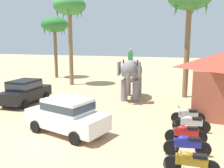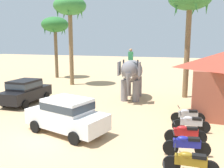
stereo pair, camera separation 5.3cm
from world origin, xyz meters
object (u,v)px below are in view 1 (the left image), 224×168
at_px(motorcycle_fourth_in_row, 186,133).
at_px(motorcycle_end_of_row, 188,115).
at_px(motorcycle_second_in_row, 191,162).
at_px(palm_tree_behind_elephant, 190,1).
at_px(elephant_with_mahout, 131,73).
at_px(motorcycle_mid_row, 187,144).
at_px(car_parked_far_side, 25,91).
at_px(palm_tree_near_hut, 70,9).
at_px(signboard_yellow, 203,83).
at_px(car_sedan_foreground, 67,114).
at_px(motorcycle_far_in_row, 191,123).
at_px(palm_tree_left_of_road, 55,26).

xyz_separation_m(motorcycle_fourth_in_row, motorcycle_end_of_row, (-0.00, 2.72, 0.00)).
bearing_deg(motorcycle_second_in_row, palm_tree_behind_elephant, 93.52).
height_order(elephant_with_mahout, motorcycle_mid_row, elephant_with_mahout).
distance_m(motorcycle_mid_row, motorcycle_end_of_row, 3.90).
xyz_separation_m(car_parked_far_side, motorcycle_mid_row, (11.19, -4.52, -0.46)).
distance_m(motorcycle_fourth_in_row, palm_tree_near_hut, 17.64).
distance_m(motorcycle_fourth_in_row, motorcycle_end_of_row, 2.72).
height_order(motorcycle_mid_row, motorcycle_end_of_row, same).
relative_size(palm_tree_near_hut, signboard_yellow, 3.64).
bearing_deg(motorcycle_mid_row, car_sedan_foreground, 174.06).
bearing_deg(palm_tree_near_hut, car_parked_far_side, -85.65).
xyz_separation_m(car_sedan_foreground, motorcycle_mid_row, (5.55, -0.58, -0.46)).
bearing_deg(signboard_yellow, motorcycle_far_in_row, -97.14).
height_order(car_parked_far_side, motorcycle_second_in_row, car_parked_far_side).
height_order(motorcycle_end_of_row, signboard_yellow, signboard_yellow).
xyz_separation_m(motorcycle_second_in_row, palm_tree_behind_elephant, (-0.72, 11.70, 6.86)).
xyz_separation_m(motorcycle_second_in_row, motorcycle_end_of_row, (-0.27, 5.26, 0.00)).
relative_size(elephant_with_mahout, signboard_yellow, 1.66).
distance_m(motorcycle_mid_row, motorcycle_far_in_row, 2.63).
height_order(motorcycle_second_in_row, palm_tree_behind_elephant, palm_tree_behind_elephant).
height_order(palm_tree_near_hut, signboard_yellow, palm_tree_near_hut).
height_order(motorcycle_mid_row, motorcycle_fourth_in_row, same).
xyz_separation_m(motorcycle_far_in_row, signboard_yellow, (0.58, 4.67, 1.22)).
height_order(elephant_with_mahout, motorcycle_far_in_row, elephant_with_mahout).
relative_size(motorcycle_mid_row, palm_tree_left_of_road, 0.24).
distance_m(car_parked_far_side, motorcycle_end_of_row, 11.12).
relative_size(motorcycle_end_of_row, palm_tree_near_hut, 0.20).
distance_m(car_parked_far_side, motorcycle_fourth_in_row, 11.60).
relative_size(motorcycle_mid_row, motorcycle_far_in_row, 0.99).
bearing_deg(palm_tree_behind_elephant, motorcycle_far_in_row, -85.23).
height_order(motorcycle_second_in_row, palm_tree_left_of_road, palm_tree_left_of_road).
height_order(elephant_with_mahout, motorcycle_fourth_in_row, elephant_with_mahout).
relative_size(motorcycle_fourth_in_row, palm_tree_left_of_road, 0.24).
bearing_deg(car_sedan_foreground, elephant_with_mahout, 81.61).
distance_m(motorcycle_second_in_row, motorcycle_far_in_row, 4.00).
distance_m(motorcycle_far_in_row, palm_tree_left_of_road, 21.74).
bearing_deg(motorcycle_end_of_row, signboard_yellow, 77.17).
bearing_deg(motorcycle_second_in_row, car_sedan_foreground, 161.21).
distance_m(motorcycle_far_in_row, palm_tree_near_hut, 16.89).
distance_m(motorcycle_end_of_row, signboard_yellow, 3.70).
height_order(car_parked_far_side, motorcycle_far_in_row, car_parked_far_side).
xyz_separation_m(elephant_with_mahout, motorcycle_far_in_row, (4.51, -5.65, -1.53)).
distance_m(motorcycle_far_in_row, signboard_yellow, 4.86).
bearing_deg(motorcycle_fourth_in_row, motorcycle_mid_row, -85.61).
bearing_deg(motorcycle_mid_row, signboard_yellow, 84.65).
bearing_deg(car_parked_far_side, palm_tree_near_hut, 94.35).
relative_size(motorcycle_end_of_row, palm_tree_behind_elephant, 0.21).
relative_size(motorcycle_fourth_in_row, signboard_yellow, 0.74).
bearing_deg(signboard_yellow, motorcycle_second_in_row, -93.35).
bearing_deg(motorcycle_fourth_in_row, car_parked_far_side, 163.24).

